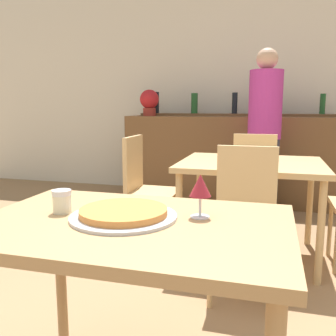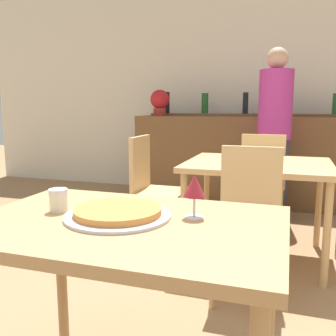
{
  "view_description": "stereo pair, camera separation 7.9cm",
  "coord_description": "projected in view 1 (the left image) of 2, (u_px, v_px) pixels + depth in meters",
  "views": [
    {
      "loc": [
        0.47,
        -1.19,
        1.18
      ],
      "look_at": [
        -0.02,
        0.55,
        0.88
      ],
      "focal_mm": 40.0,
      "sensor_mm": 36.0,
      "label": 1
    },
    {
      "loc": [
        0.54,
        -1.17,
        1.18
      ],
      "look_at": [
        -0.02,
        0.55,
        0.88
      ],
      "focal_mm": 40.0,
      "sensor_mm": 36.0,
      "label": 2
    }
  ],
  "objects": [
    {
      "name": "chair_far_side_front",
      "position": [
        245.0,
        210.0,
        2.32
      ],
      "size": [
        0.4,
        0.4,
        0.93
      ],
      "color": "tan",
      "rests_on": "ground_plane"
    },
    {
      "name": "pizza_tray",
      "position": [
        124.0,
        214.0,
        1.35
      ],
      "size": [
        0.39,
        0.39,
        0.04
      ],
      "color": "#B7B7BC",
      "rests_on": "dining_table_near"
    },
    {
      "name": "chair_far_side_left",
      "position": [
        145.0,
        183.0,
        3.14
      ],
      "size": [
        0.4,
        0.4,
        0.93
      ],
      "rotation": [
        0.0,
        0.0,
        1.57
      ],
      "color": "tan",
      "rests_on": "ground_plane"
    },
    {
      "name": "cheese_shaker",
      "position": [
        62.0,
        201.0,
        1.42
      ],
      "size": [
        0.07,
        0.07,
        0.09
      ],
      "color": "beige",
      "rests_on": "dining_table_near"
    },
    {
      "name": "dining_table_far",
      "position": [
        251.0,
        172.0,
        2.88
      ],
      "size": [
        1.07,
        0.89,
        0.76
      ],
      "color": "tan",
      "rests_on": "ground_plane"
    },
    {
      "name": "wine_glass",
      "position": [
        200.0,
        187.0,
        1.35
      ],
      "size": [
        0.08,
        0.08,
        0.16
      ],
      "color": "silver",
      "rests_on": "dining_table_near"
    },
    {
      "name": "wall_back",
      "position": [
        238.0,
        89.0,
        4.95
      ],
      "size": [
        8.0,
        0.05,
        2.8
      ],
      "color": "silver",
      "rests_on": "ground_plane"
    },
    {
      "name": "person_standing",
      "position": [
        264.0,
        128.0,
        3.89
      ],
      "size": [
        0.34,
        0.34,
        1.76
      ],
      "color": "#2D2D38",
      "rests_on": "ground_plane"
    },
    {
      "name": "bar_back_shelf",
      "position": [
        233.0,
        111.0,
        4.65
      ],
      "size": [
        2.39,
        0.24,
        0.32
      ],
      "color": "brown",
      "rests_on": "bar_counter"
    },
    {
      "name": "dining_table_near",
      "position": [
        132.0,
        245.0,
        1.34
      ],
      "size": [
        1.11,
        0.75,
        0.78
      ],
      "color": "#A87F51",
      "rests_on": "ground_plane"
    },
    {
      "name": "chair_far_side_back",
      "position": [
        254.0,
        175.0,
        3.49
      ],
      "size": [
        0.4,
        0.4,
        0.93
      ],
      "rotation": [
        0.0,
        0.0,
        3.14
      ],
      "color": "tan",
      "rests_on": "ground_plane"
    },
    {
      "name": "bar_counter",
      "position": [
        232.0,
        159.0,
        4.61
      ],
      "size": [
        2.6,
        0.56,
        1.05
      ],
      "color": "brown",
      "rests_on": "ground_plane"
    },
    {
      "name": "potted_plant",
      "position": [
        149.0,
        101.0,
        4.72
      ],
      "size": [
        0.24,
        0.24,
        0.33
      ],
      "color": "maroon",
      "rests_on": "bar_counter"
    }
  ]
}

